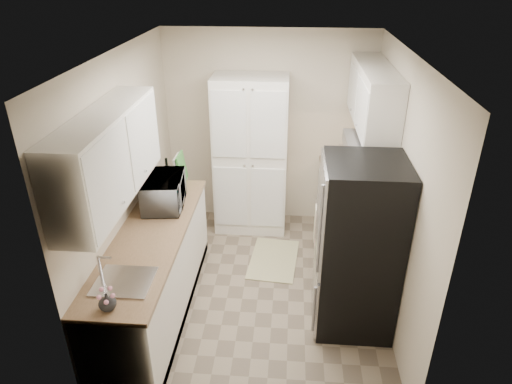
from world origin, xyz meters
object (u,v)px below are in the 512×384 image
Objects in this scene: pantry_cabinet at (251,156)px; microwave at (164,192)px; refrigerator at (358,248)px; wine_bottle at (168,175)px; toaster_oven at (354,157)px; electric_range at (349,235)px.

pantry_cabinet reaches higher than microwave.
refrigerator is 2.19m from wine_bottle.
toaster_oven is at bearing -65.77° from microwave.
refrigerator is at bearing -56.54° from pantry_cabinet.
toaster_oven is (2.12, 0.85, -0.06)m from wine_bottle.
refrigerator is 5.01× the size of wine_bottle.
electric_range is at bearing -109.44° from toaster_oven.
pantry_cabinet is 2.07m from refrigerator.
pantry_cabinet is 1.44m from microwave.
refrigerator is 4.65× the size of toaster_oven.
refrigerator is 2.01m from microwave.
wine_bottle is at bearing 177.30° from electric_range.
wine_bottle reaches higher than toaster_oven.
wine_bottle is (-0.05, 0.37, 0.01)m from microwave.
wine_bottle is (-2.02, 0.10, 0.61)m from electric_range.
pantry_cabinet is 1.28m from toaster_oven.
pantry_cabinet is 3.46× the size of microwave.
pantry_cabinet is at bearing 44.60° from wine_bottle.
microwave is 2.40m from toaster_oven.
toaster_oven is (1.28, 0.02, 0.03)m from pantry_cabinet.
toaster_oven is (0.14, 1.75, 0.18)m from refrigerator.
microwave is (-1.96, -0.27, 0.60)m from electric_range.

